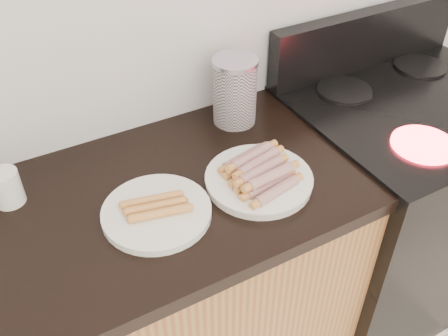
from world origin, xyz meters
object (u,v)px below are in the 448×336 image
side_plate (157,212)px  canister (235,91)px  main_plate (259,181)px  mug (6,188)px  stove (391,206)px

side_plate → canister: (0.37, 0.26, 0.09)m
main_plate → mug: 0.62m
main_plate → canister: (0.09, 0.28, 0.09)m
main_plate → stove: bearing=6.1°
stove → main_plate: bearing=-173.9°
side_plate → mug: mug is taller
stove → main_plate: size_ratio=3.32×
main_plate → canister: canister is taller
main_plate → mug: mug is taller
canister → stove: bearing=-21.0°
main_plate → side_plate: size_ratio=1.04×
stove → side_plate: (-0.93, -0.05, 0.45)m
stove → mug: 1.33m
stove → side_plate: size_ratio=3.44×
mug → side_plate: bearing=-36.7°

